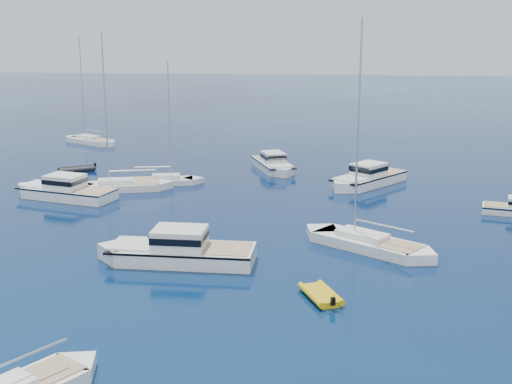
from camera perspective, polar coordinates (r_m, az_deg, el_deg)
ground at (r=33.52m, az=-8.60°, el=-13.11°), size 400.00×400.00×0.00m
motor_cruiser_centre at (r=44.82m, az=-6.78°, el=-5.96°), size 11.42×3.50×3.00m
motor_cruiser_far_l at (r=63.46m, az=-16.12°, el=-0.50°), size 11.22×5.86×2.82m
motor_cruiser_distant at (r=66.99m, az=9.47°, el=0.60°), size 9.05×10.42×2.79m
motor_cruiser_horizon at (r=73.25m, az=1.52°, el=1.91°), size 6.23×9.87×2.49m
sailboat_mid_r at (r=47.80m, az=9.50°, el=-4.79°), size 10.87×8.75×16.46m
sailboat_mid_l at (r=65.30m, az=-11.51°, el=0.17°), size 10.84×5.54×15.43m
sailboat_centre at (r=67.18m, az=-8.00°, el=0.69°), size 8.83×4.12×12.57m
sailboat_far_l at (r=93.16m, az=-14.01°, el=4.07°), size 9.92×7.12×14.60m
tender_yellow at (r=38.94m, az=5.56°, el=-9.06°), size 3.14×3.90×0.95m
tender_grey_far at (r=75.11m, az=-15.10°, el=1.73°), size 4.55×4.04×0.95m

